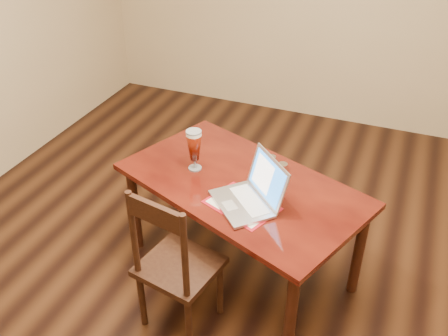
% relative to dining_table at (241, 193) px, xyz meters
% --- Properties ---
extents(ground, '(5.00, 5.00, 0.00)m').
position_rel_dining_table_xyz_m(ground, '(0.01, -0.17, -0.61)').
color(ground, black).
rests_on(ground, ground).
extents(room_shell, '(4.51, 5.01, 2.71)m').
position_rel_dining_table_xyz_m(room_shell, '(0.01, -0.17, 1.16)').
color(room_shell, tan).
rests_on(room_shell, ground).
extents(dining_table, '(1.64, 1.28, 0.94)m').
position_rel_dining_table_xyz_m(dining_table, '(0.00, 0.00, 0.00)').
color(dining_table, '#54150B').
rests_on(dining_table, ground).
extents(dining_chair, '(0.47, 0.45, 0.95)m').
position_rel_dining_table_xyz_m(dining_chair, '(-0.17, -0.55, -0.16)').
color(dining_chair, black).
rests_on(dining_chair, ground).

